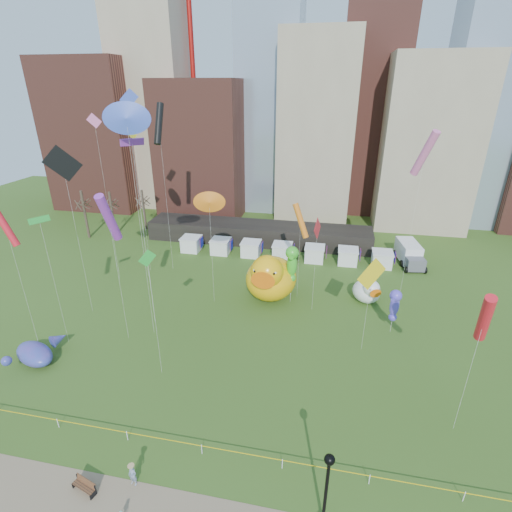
% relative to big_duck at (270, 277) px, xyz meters
% --- Properties ---
extents(ground, '(160.00, 160.00, 0.00)m').
position_rel_big_duck_xyz_m(ground, '(-1.20, -23.33, -3.08)').
color(ground, '#36541A').
rests_on(ground, ground).
extents(skyline, '(101.00, 23.00, 68.00)m').
position_rel_big_duck_xyz_m(skyline, '(1.05, 37.73, 18.36)').
color(skyline, brown).
rests_on(skyline, ground).
extents(pavilion, '(38.00, 6.00, 3.20)m').
position_rel_big_duck_xyz_m(pavilion, '(-5.20, 18.67, -1.48)').
color(pavilion, black).
rests_on(pavilion, ground).
extents(vendor_tents, '(33.24, 2.80, 2.40)m').
position_rel_big_duck_xyz_m(vendor_tents, '(-0.18, 12.67, -1.98)').
color(vendor_tents, white).
rests_on(vendor_tents, ground).
extents(bare_trees, '(8.44, 6.44, 8.50)m').
position_rel_big_duck_xyz_m(bare_trees, '(-31.36, 17.21, 0.93)').
color(bare_trees, '#382B21').
rests_on(bare_trees, ground).
extents(caution_tape, '(50.00, 0.06, 0.90)m').
position_rel_big_duck_xyz_m(caution_tape, '(-1.20, -23.33, -2.40)').
color(caution_tape, white).
rests_on(caution_tape, ground).
extents(big_duck, '(6.76, 8.87, 6.71)m').
position_rel_big_duck_xyz_m(big_duck, '(0.00, 0.00, 0.00)').
color(big_duck, '#FBB20C').
rests_on(big_duck, ground).
extents(small_duck, '(4.45, 4.94, 3.45)m').
position_rel_big_duck_xyz_m(small_duck, '(11.99, 1.54, -1.50)').
color(small_duck, white).
rests_on(small_duck, ground).
extents(seahorse_green, '(1.62, 2.02, 7.62)m').
position_rel_big_duck_xyz_m(seahorse_green, '(2.65, -0.44, 2.58)').
color(seahorse_green, silver).
rests_on(seahorse_green, ground).
extents(seahorse_purple, '(1.69, 1.88, 5.26)m').
position_rel_big_duck_xyz_m(seahorse_purple, '(14.28, -4.51, 0.59)').
color(seahorse_purple, silver).
rests_on(seahorse_purple, ground).
extents(whale_inflatable, '(5.44, 5.96, 2.12)m').
position_rel_big_duck_xyz_m(whale_inflatable, '(-20.56, -16.51, -2.11)').
color(whale_inflatable, '#603BA1').
rests_on(whale_inflatable, ground).
extents(park_bench, '(1.87, 1.06, 0.91)m').
position_rel_big_duck_xyz_m(park_bench, '(-7.99, -27.58, -2.58)').
color(park_bench, '#512B1B').
rests_on(park_bench, footpath).
extents(lamppost, '(0.64, 0.64, 6.14)m').
position_rel_big_duck_xyz_m(lamppost, '(7.81, -26.53, 0.67)').
color(lamppost, black).
rests_on(lamppost, footpath).
extents(box_truck, '(3.74, 7.56, 3.08)m').
position_rel_big_duck_xyz_m(box_truck, '(18.94, 14.79, -1.50)').
color(box_truck, white).
rests_on(box_truck, ground).
extents(woman, '(0.70, 0.53, 1.73)m').
position_rel_big_duck_xyz_m(woman, '(-4.99, -26.53, -2.20)').
color(woman, white).
rests_on(woman, footpath).
extents(kite_0, '(0.64, 2.69, 11.82)m').
position_rel_big_duck_xyz_m(kite_0, '(5.43, -1.54, 7.25)').
color(kite_0, silver).
rests_on(kite_0, ground).
extents(kite_1, '(2.49, 3.14, 20.68)m').
position_rel_big_duck_xyz_m(kite_1, '(16.51, 4.59, 14.90)').
color(kite_1, silver).
rests_on(kite_1, ground).
extents(kite_2, '(3.17, 2.11, 19.55)m').
position_rel_big_duck_xyz_m(kite_2, '(-20.54, -7.23, 14.40)').
color(kite_2, silver).
rests_on(kite_2, ground).
extents(kite_3, '(1.21, 1.76, 13.95)m').
position_rel_big_duck_xyz_m(kite_3, '(-19.57, -13.15, 10.39)').
color(kite_3, silver).
rests_on(kite_3, ground).
extents(kite_4, '(2.35, 2.23, 21.87)m').
position_rel_big_duck_xyz_m(kite_4, '(-17.95, 2.57, 17.33)').
color(kite_4, silver).
rests_on(kite_4, ground).
extents(kite_5, '(2.82, 1.04, 23.77)m').
position_rel_big_duck_xyz_m(kite_5, '(-11.36, -9.78, 19.25)').
color(kite_5, silver).
rests_on(kite_5, ground).
extents(kite_6, '(2.45, 1.85, 12.36)m').
position_rel_big_duck_xyz_m(kite_6, '(3.33, 1.23, 7.21)').
color(kite_6, silver).
rests_on(kite_6, ground).
extents(kite_7, '(1.90, 1.72, 20.45)m').
position_rel_big_duck_xyz_m(kite_7, '(-12.11, -7.90, 16.75)').
color(kite_7, silver).
rests_on(kite_7, ground).
extents(kite_8, '(1.71, 2.76, 12.64)m').
position_rel_big_duck_xyz_m(kite_8, '(17.72, -17.16, 7.29)').
color(kite_8, silver).
rests_on(kite_8, ground).
extents(kite_9, '(1.66, 0.56, 22.00)m').
position_rel_big_duck_xyz_m(kite_9, '(-21.42, 0.81, 16.90)').
color(kite_9, silver).
rests_on(kite_9, ground).
extents(kite_10, '(0.96, 3.01, 23.01)m').
position_rel_big_duck_xyz_m(kite_10, '(-15.52, 5.60, 17.37)').
color(kite_10, silver).
rests_on(kite_10, ground).
extents(kite_11, '(1.18, 1.03, 12.72)m').
position_rel_big_duck_xyz_m(kite_11, '(-7.81, -15.67, 8.39)').
color(kite_11, silver).
rests_on(kite_11, ground).
extents(kite_12, '(2.73, 1.91, 10.35)m').
position_rel_big_duck_xyz_m(kite_12, '(11.00, -8.28, 5.56)').
color(kite_12, silver).
rests_on(kite_12, ground).
extents(kite_13, '(1.95, 1.27, 24.62)m').
position_rel_big_duck_xyz_m(kite_13, '(-18.58, 4.50, 19.55)').
color(kite_13, silver).
rests_on(kite_13, ground).
extents(kite_14, '(2.45, 0.80, 14.11)m').
position_rel_big_duck_xyz_m(kite_14, '(-6.79, -2.08, 9.80)').
color(kite_14, silver).
rests_on(kite_14, ground).
extents(kite_15, '(1.10, 3.09, 16.20)m').
position_rel_big_duck_xyz_m(kite_15, '(-13.64, -11.25, 10.53)').
color(kite_15, silver).
rests_on(kite_15, ground).
extents(kite_16, '(2.18, 0.87, 15.46)m').
position_rel_big_duck_xyz_m(kite_16, '(-21.08, -15.43, 10.56)').
color(kite_16, silver).
rests_on(kite_16, ground).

